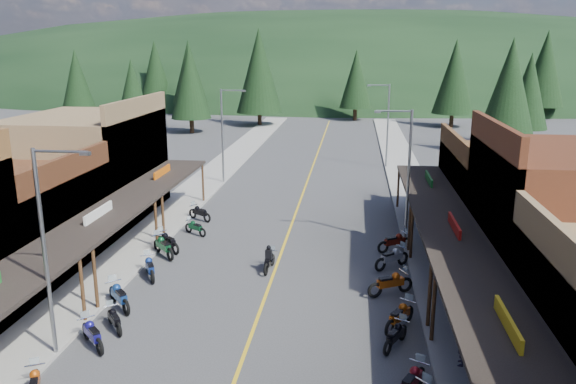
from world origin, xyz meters
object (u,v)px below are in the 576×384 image
(pine_0, at_px, (77,79))
(pine_2, at_px, (259,71))
(pine_11, at_px, (510,88))
(bike_west_5, at_px, (92,333))
(pine_4, at_px, (455,77))
(bike_east_9, at_px, (392,257))
(shop_east_3, at_px, (511,193))
(pine_1, at_px, (189,72))
(bike_west_8, at_px, (150,267))
(pine_3, at_px, (356,79))
(bike_east_6, at_px, (396,334))
(rider_on_bike, at_px, (269,260))
(bike_west_7, at_px, (119,295))
(pine_5, at_px, (545,69))
(pedestrian_east_b, at_px, (414,200))
(bike_west_6, at_px, (114,318))
(bike_west_9, at_px, (163,245))
(bike_west_12, at_px, (200,212))
(shop_west_2, at_px, (6,224))
(streetlight_2, at_px, (406,172))
(pine_8, at_px, (133,94))
(streetlight_0, at_px, (48,245))
(bike_east_10, at_px, (395,241))
(shop_west_3, at_px, (89,167))
(streetlight_3, at_px, (386,122))
(shop_east_2, at_px, (569,225))
(bike_east_7, at_px, (400,315))
(pine_7, at_px, (156,70))
(bike_west_11, at_px, (195,227))
(pine_9, at_px, (529,91))
(streetlight_1, at_px, (224,132))
(pedestrian_east_a, at_px, (463,343))
(bike_east_8, at_px, (391,282))
(bike_east_5, at_px, (412,381))
(bike_west_4, at_px, (35,384))

(pine_0, xyz_separation_m, pine_2, (30.00, -4.00, 1.51))
(pine_11, height_order, bike_west_5, pine_11)
(pine_4, xyz_separation_m, bike_east_9, (-11.90, -55.71, -6.59))
(shop_east_3, height_order, pine_1, pine_1)
(bike_west_5, xyz_separation_m, bike_west_8, (-0.17, 6.78, 0.01))
(pine_4, bearing_deg, pine_3, 156.80)
(bike_east_6, relative_size, rider_on_bike, 0.99)
(bike_west_7, relative_size, bike_east_9, 1.02)
(pine_5, relative_size, pedestrian_east_b, 8.97)
(shop_east_3, distance_m, pine_1, 69.95)
(pine_3, xyz_separation_m, bike_east_9, (2.10, -61.71, -5.83))
(bike_west_6, height_order, rider_on_bike, rider_on_bike)
(bike_west_9, height_order, bike_west_12, bike_west_9)
(shop_west_2, bearing_deg, pine_0, 113.52)
(pedestrian_east_b, bearing_deg, streetlight_2, 62.41)
(pine_8, bearing_deg, shop_east_3, -38.75)
(streetlight_0, height_order, bike_west_5, streetlight_0)
(bike_east_10, bearing_deg, pine_11, 125.40)
(pine_8, distance_m, rider_on_bike, 43.06)
(shop_west_3, distance_m, streetlight_2, 21.02)
(streetlight_3, relative_size, pine_5, 0.57)
(streetlight_3, bearing_deg, pine_4, 69.78)
(shop_east_2, relative_size, bike_east_7, 4.87)
(shop_west_2, distance_m, pine_7, 76.65)
(bike_west_11, xyz_separation_m, bike_east_7, (11.74, -10.74, 0.11))
(pine_7, xyz_separation_m, pine_9, (56.00, -31.00, -0.86))
(bike_east_9, distance_m, bike_east_10, 2.60)
(bike_west_12, bearing_deg, streetlight_1, 37.48)
(shop_east_3, distance_m, streetlight_0, 27.05)
(bike_west_8, bearing_deg, pedestrian_east_a, -53.65)
(pine_0, height_order, bike_east_7, pine_0)
(pine_3, relative_size, bike_east_8, 4.72)
(bike_east_8, bearing_deg, bike_east_6, -29.31)
(shop_west_3, xyz_separation_m, streetlight_2, (20.74, -3.30, 0.94))
(pedestrian_east_a, bearing_deg, bike_east_7, -135.24)
(bike_west_12, height_order, bike_east_5, bike_east_5)
(shop_west_3, bearing_deg, bike_west_7, -60.48)
(streetlight_2, bearing_deg, shop_east_3, 25.88)
(bike_east_6, bearing_deg, streetlight_0, -142.59)
(pine_11, height_order, bike_west_11, pine_11)
(streetlight_0, relative_size, bike_west_11, 4.30)
(streetlight_2, relative_size, bike_east_8, 3.43)
(streetlight_2, relative_size, pine_5, 0.57)
(pine_5, bearing_deg, bike_west_11, -121.97)
(bike_east_7, distance_m, pedestrian_east_a, 3.40)
(bike_west_6, xyz_separation_m, bike_east_5, (11.76, -3.25, 0.08))
(shop_east_3, xyz_separation_m, rider_on_bike, (-14.04, -8.09, -1.94))
(bike_west_4, distance_m, pedestrian_east_b, 27.80)
(bike_west_11, bearing_deg, bike_east_6, -102.54)
(streetlight_3, relative_size, bike_west_5, 3.73)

